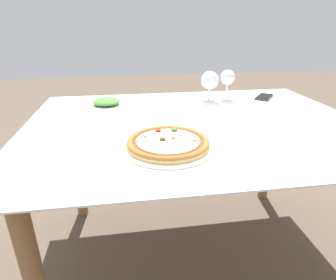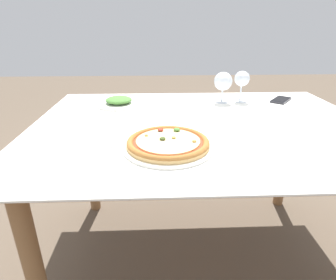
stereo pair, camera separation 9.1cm
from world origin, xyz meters
name	(u,v)px [view 1 (the left image)]	position (x,y,z in m)	size (l,w,h in m)	color
ground_plane	(191,251)	(0.00, 0.00, 0.00)	(10.00, 10.00, 0.00)	brown
dining_table	(195,139)	(0.00, 0.00, 0.63)	(1.39, 1.03, 0.71)	brown
pizza_plate	(168,144)	(-0.15, -0.24, 0.72)	(0.30, 0.30, 0.04)	white
fork	(108,139)	(-0.35, -0.14, 0.71)	(0.04, 0.17, 0.00)	silver
wine_glass_far_left	(228,78)	(0.24, 0.33, 0.82)	(0.08, 0.08, 0.16)	silver
wine_glass_far_right	(210,81)	(0.15, 0.32, 0.81)	(0.09, 0.09, 0.15)	silver
cell_phone	(264,97)	(0.46, 0.33, 0.71)	(0.15, 0.16, 0.01)	#232328
side_plate	(107,103)	(-0.38, 0.29, 0.72)	(0.22, 0.22, 0.04)	white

